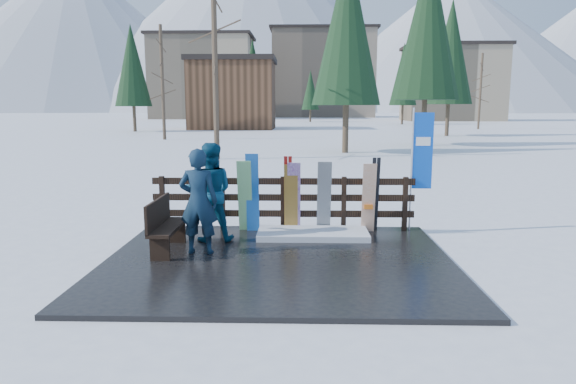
{
  "coord_description": "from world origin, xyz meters",
  "views": [
    {
      "loc": [
        0.38,
        -8.58,
        2.7
      ],
      "look_at": [
        0.14,
        1.0,
        1.1
      ],
      "focal_mm": 32.0,
      "sensor_mm": 36.0,
      "label": 1
    }
  ],
  "objects_px": {
    "snowboard_1": "(245,196)",
    "snowboard_2": "(291,198)",
    "person_front": "(199,201)",
    "person_back": "(210,192)",
    "snowboard_4": "(324,197)",
    "snowboard_5": "(369,198)",
    "bench": "(164,224)",
    "snowboard_3": "(294,197)",
    "snowboard_0": "(253,193)",
    "rental_flag": "(420,155)"
  },
  "relations": [
    {
      "from": "snowboard_1",
      "to": "snowboard_2",
      "type": "height_order",
      "value": "snowboard_1"
    },
    {
      "from": "snowboard_1",
      "to": "person_front",
      "type": "relative_size",
      "value": 0.82
    },
    {
      "from": "snowboard_5",
      "to": "person_back",
      "type": "relative_size",
      "value": 0.77
    },
    {
      "from": "snowboard_1",
      "to": "snowboard_5",
      "type": "xyz_separation_m",
      "value": [
        2.59,
        0.0,
        -0.03
      ]
    },
    {
      "from": "person_front",
      "to": "snowboard_4",
      "type": "bearing_deg",
      "value": -143.06
    },
    {
      "from": "bench",
      "to": "snowboard_0",
      "type": "relative_size",
      "value": 0.89
    },
    {
      "from": "snowboard_2",
      "to": "person_back",
      "type": "distance_m",
      "value": 1.76
    },
    {
      "from": "bench",
      "to": "snowboard_1",
      "type": "height_order",
      "value": "snowboard_1"
    },
    {
      "from": "snowboard_1",
      "to": "person_front",
      "type": "xyz_separation_m",
      "value": [
        -0.65,
        -1.61,
        0.19
      ]
    },
    {
      "from": "snowboard_4",
      "to": "snowboard_3",
      "type": "bearing_deg",
      "value": 180.0
    },
    {
      "from": "snowboard_3",
      "to": "snowboard_2",
      "type": "bearing_deg",
      "value": 180.0
    },
    {
      "from": "bench",
      "to": "rental_flag",
      "type": "height_order",
      "value": "rental_flag"
    },
    {
      "from": "bench",
      "to": "snowboard_1",
      "type": "bearing_deg",
      "value": 49.03
    },
    {
      "from": "snowboard_3",
      "to": "snowboard_5",
      "type": "relative_size",
      "value": 1.02
    },
    {
      "from": "snowboard_1",
      "to": "rental_flag",
      "type": "distance_m",
      "value": 3.79
    },
    {
      "from": "snowboard_4",
      "to": "person_back",
      "type": "xyz_separation_m",
      "value": [
        -2.27,
        -0.73,
        0.21
      ]
    },
    {
      "from": "person_front",
      "to": "person_back",
      "type": "distance_m",
      "value": 0.89
    },
    {
      "from": "bench",
      "to": "rental_flag",
      "type": "bearing_deg",
      "value": 19.65
    },
    {
      "from": "snowboard_4",
      "to": "person_front",
      "type": "relative_size",
      "value": 0.82
    },
    {
      "from": "snowboard_1",
      "to": "person_front",
      "type": "height_order",
      "value": "person_front"
    },
    {
      "from": "snowboard_2",
      "to": "snowboard_5",
      "type": "relative_size",
      "value": 0.99
    },
    {
      "from": "snowboard_3",
      "to": "person_front",
      "type": "relative_size",
      "value": 0.8
    },
    {
      "from": "snowboard_2",
      "to": "person_back",
      "type": "relative_size",
      "value": 0.76
    },
    {
      "from": "snowboard_0",
      "to": "snowboard_3",
      "type": "height_order",
      "value": "snowboard_0"
    },
    {
      "from": "snowboard_0",
      "to": "person_front",
      "type": "height_order",
      "value": "person_front"
    },
    {
      "from": "snowboard_4",
      "to": "snowboard_5",
      "type": "bearing_deg",
      "value": 0.0
    },
    {
      "from": "bench",
      "to": "snowboard_0",
      "type": "xyz_separation_m",
      "value": [
        1.47,
        1.51,
        0.32
      ]
    },
    {
      "from": "snowboard_0",
      "to": "snowboard_5",
      "type": "height_order",
      "value": "snowboard_0"
    },
    {
      "from": "person_front",
      "to": "bench",
      "type": "bearing_deg",
      "value": -6.65
    },
    {
      "from": "snowboard_4",
      "to": "person_back",
      "type": "bearing_deg",
      "value": -162.24
    },
    {
      "from": "bench",
      "to": "person_back",
      "type": "height_order",
      "value": "person_back"
    },
    {
      "from": "snowboard_5",
      "to": "snowboard_1",
      "type": "bearing_deg",
      "value": 180.0
    },
    {
      "from": "snowboard_3",
      "to": "snowboard_5",
      "type": "xyz_separation_m",
      "value": [
        1.56,
        0.0,
        -0.01
      ]
    },
    {
      "from": "snowboard_2",
      "to": "snowboard_3",
      "type": "distance_m",
      "value": 0.07
    },
    {
      "from": "snowboard_1",
      "to": "snowboard_2",
      "type": "relative_size",
      "value": 1.06
    },
    {
      "from": "snowboard_0",
      "to": "person_front",
      "type": "xyz_separation_m",
      "value": [
        -0.81,
        -1.61,
        0.11
      ]
    },
    {
      "from": "snowboard_0",
      "to": "snowboard_2",
      "type": "xyz_separation_m",
      "value": [
        0.81,
        0.0,
        -0.11
      ]
    },
    {
      "from": "snowboard_5",
      "to": "rental_flag",
      "type": "relative_size",
      "value": 0.57
    },
    {
      "from": "person_back",
      "to": "snowboard_1",
      "type": "bearing_deg",
      "value": -135.55
    },
    {
      "from": "snowboard_3",
      "to": "person_back",
      "type": "distance_m",
      "value": 1.81
    },
    {
      "from": "snowboard_3",
      "to": "snowboard_0",
      "type": "bearing_deg",
      "value": 180.0
    },
    {
      "from": "snowboard_5",
      "to": "person_front",
      "type": "bearing_deg",
      "value": -153.53
    },
    {
      "from": "bench",
      "to": "snowboard_2",
      "type": "relative_size",
      "value": 1.02
    },
    {
      "from": "bench",
      "to": "snowboard_5",
      "type": "distance_m",
      "value": 4.19
    },
    {
      "from": "snowboard_2",
      "to": "snowboard_3",
      "type": "bearing_deg",
      "value": -0.0
    },
    {
      "from": "person_front",
      "to": "person_back",
      "type": "xyz_separation_m",
      "value": [
        0.04,
        0.89,
        0.02
      ]
    },
    {
      "from": "snowboard_5",
      "to": "person_front",
      "type": "relative_size",
      "value": 0.78
    },
    {
      "from": "snowboard_0",
      "to": "person_back",
      "type": "xyz_separation_m",
      "value": [
        -0.77,
        -0.73,
        0.13
      ]
    },
    {
      "from": "snowboard_2",
      "to": "snowboard_5",
      "type": "height_order",
      "value": "snowboard_5"
    },
    {
      "from": "snowboard_3",
      "to": "person_front",
      "type": "height_order",
      "value": "person_front"
    }
  ]
}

